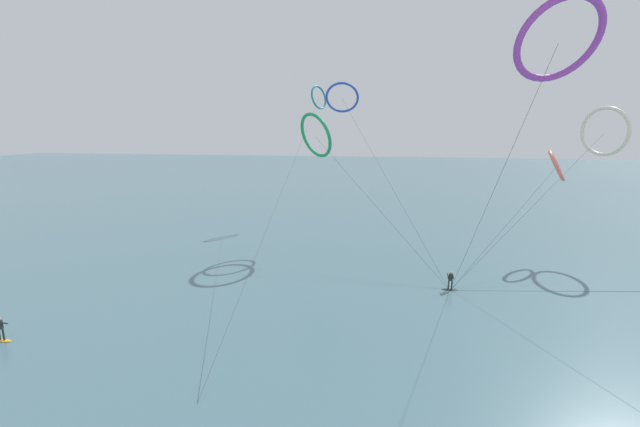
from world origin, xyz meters
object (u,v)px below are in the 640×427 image
Objects in this scene: kite_emerald at (316,135)px; kite_ivory at (604,132)px; kite_teal at (319,98)px; surfer_amber at (1,331)px; kite_violet at (559,40)px; kite_cobalt at (342,98)px; kite_coral at (556,166)px; surfer_charcoal at (450,282)px.

kite_ivory is at bearing -129.52° from kite_emerald.
surfer_amber is at bearing -171.75° from kite_teal.
kite_cobalt is (-15.90, 23.69, -1.51)m from kite_violet.
kite_teal reaches higher than kite_emerald.
kite_violet is 1.42× the size of kite_coral.
surfer_amber is 40.22m from kite_violet.
kite_emerald is 26.63m from kite_coral.
kite_coral is (26.37, 1.77, -3.22)m from kite_emerald.
surfer_charcoal is 21.80m from kite_emerald.
kite_violet reaches higher than surfer_amber.
kite_teal is at bearing 62.31° from surfer_amber.
surfer_charcoal is 0.04× the size of kite_teal.
kite_cobalt reaches higher than surfer_charcoal.
kite_violet is at bearing 179.96° from kite_emerald.
kite_ivory is at bearing -136.08° from kite_violet.
surfer_charcoal is 26.25m from kite_ivory.
surfer_charcoal is 0.10× the size of kite_emerald.
kite_teal is (-16.52, 28.41, 17.76)m from surfer_charcoal.
kite_coral is at bearing -91.15° from kite_teal.
surfer_amber is 57.54m from kite_ivory.
surfer_charcoal is at bearing 156.82° from kite_coral.
kite_teal is (-4.89, 11.12, 0.86)m from kite_cobalt.
kite_teal reaches higher than surfer_amber.
surfer_amber is 32.73m from kite_emerald.
kite_emerald is (-13.94, 11.31, 12.37)m from surfer_charcoal.
kite_coral is at bearing -126.81° from kite_violet.
kite_coral is 0.78× the size of kite_cobalt.
surfer_charcoal is 0.09× the size of kite_cobalt.
kite_violet is (34.96, 7.53, 18.41)m from surfer_amber.
surfer_amber is at bearing 56.60° from kite_cobalt.
kite_cobalt is (2.31, 5.97, 4.53)m from kite_emerald.
kite_ivory is 0.99× the size of kite_cobalt.
kite_emerald is (-31.45, -3.47, -0.44)m from kite_ivory.
kite_emerald reaches higher than surfer_amber.
kite_violet is at bearing 118.95° from surfer_charcoal.
kite_ivory is at bearing -85.08° from kite_teal.
surfer_amber is 0.11× the size of kite_coral.
kite_ivory is 6.48m from kite_coral.
surfer_charcoal is 20.24m from kite_coral.
kite_ivory is at bearing 21.60° from surfer_amber.
kite_coral is at bearing 22.88° from surfer_amber.
kite_emerald is at bearing 66.84° from kite_cobalt.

